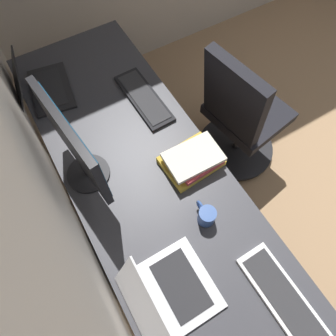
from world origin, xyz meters
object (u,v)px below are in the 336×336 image
drawer_pedestal (166,238)px  book_stack_near (193,160)px  office_chair (240,119)px  keyboard_main (144,98)px  coffee_mug (206,216)px  keyboard_spare (284,299)px  monitor_primary (75,146)px  laptop_left (166,294)px  laptop_leftmost (38,87)px

drawer_pedestal → book_stack_near: 0.51m
book_stack_near → office_chair: 0.65m
keyboard_main → book_stack_near: book_stack_near is taller
drawer_pedestal → coffee_mug: bearing=-122.7°
office_chair → drawer_pedestal: bearing=116.9°
keyboard_spare → book_stack_near: book_stack_near is taller
monitor_primary → laptop_left: (-0.64, -0.05, -0.20)m
book_stack_near → coffee_mug: 0.28m
laptop_leftmost → coffee_mug: laptop_leftmost is taller
laptop_leftmost → keyboard_main: size_ratio=0.89×
drawer_pedestal → monitor_primary: (0.36, 0.20, 0.63)m
laptop_leftmost → book_stack_near: laptop_leftmost is taller
book_stack_near → coffee_mug: coffee_mug is taller
monitor_primary → book_stack_near: (-0.20, -0.45, -0.21)m
keyboard_main → monitor_primary: bearing=121.2°
drawer_pedestal → keyboard_main: 0.77m
monitor_primary → laptop_leftmost: monitor_primary is taller
drawer_pedestal → coffee_mug: (-0.10, -0.15, 0.43)m
laptop_left → monitor_primary: bearing=4.3°
laptop_left → book_stack_near: size_ratio=1.20×
keyboard_main → coffee_mug: bearing=173.3°
laptop_left → coffee_mug: (0.18, -0.30, -0.01)m
laptop_left → coffee_mug: laptop_left is taller
monitor_primary → laptop_leftmost: bearing=2.6°
drawer_pedestal → monitor_primary: 0.76m
laptop_left → book_stack_near: laptop_left is taller
keyboard_spare → book_stack_near: bearing=-1.3°
laptop_left → keyboard_main: 0.98m
keyboard_spare → office_chair: bearing=-30.8°
laptop_leftmost → keyboard_main: 0.56m
coffee_mug → keyboard_spare: bearing=-169.1°
coffee_mug → office_chair: bearing=-52.0°
laptop_leftmost → office_chair: size_ratio=0.39×
keyboard_main → book_stack_near: 0.46m
laptop_leftmost → coffee_mug: (-1.04, -0.38, -0.00)m
laptop_leftmost → office_chair: office_chair is taller
office_chair → laptop_left: bearing=125.8°
laptop_left → book_stack_near: 0.59m
drawer_pedestal → laptop_leftmost: bearing=13.5°
keyboard_spare → drawer_pedestal: bearing=24.0°
keyboard_spare → coffee_mug: bearing=10.9°
laptop_left → keyboard_spare: laptop_left is taller
laptop_left → keyboard_main: (0.90, -0.38, -0.04)m
drawer_pedestal → book_stack_near: (0.16, -0.24, 0.42)m
laptop_left → coffee_mug: bearing=-59.2°
laptop_leftmost → keyboard_spare: bearing=-162.6°
laptop_left → coffee_mug: 0.35m
keyboard_main → drawer_pedestal: bearing=159.6°
keyboard_main → coffee_mug: (-0.72, 0.08, 0.03)m
keyboard_main → keyboard_spare: size_ratio=1.00×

